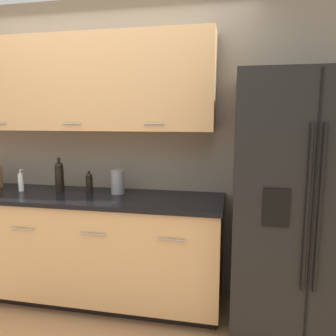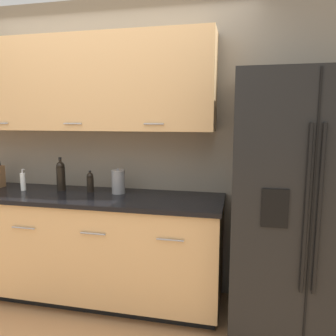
# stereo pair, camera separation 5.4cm
# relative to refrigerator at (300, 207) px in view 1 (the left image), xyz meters

# --- Properties ---
(wall_back) EXTENTS (10.00, 0.39, 2.60)m
(wall_back) POSITION_rel_refrigerator_xyz_m (-1.63, 0.37, 0.53)
(wall_back) COLOR gray
(wall_back) RESTS_ON ground_plane
(counter_unit) EXTENTS (2.49, 0.64, 0.93)m
(counter_unit) POSITION_rel_refrigerator_xyz_m (-1.78, 0.08, -0.46)
(counter_unit) COLOR black
(counter_unit) RESTS_ON ground_plane
(refrigerator) EXTENTS (0.94, 0.81, 1.88)m
(refrigerator) POSITION_rel_refrigerator_xyz_m (0.00, 0.00, 0.00)
(refrigerator) COLOR black
(refrigerator) RESTS_ON ground_plane
(wine_bottle) EXTENTS (0.08, 0.08, 0.30)m
(wine_bottle) POSITION_rel_refrigerator_xyz_m (-1.98, 0.18, 0.13)
(wine_bottle) COLOR black
(wine_bottle) RESTS_ON counter_unit
(soap_dispenser) EXTENTS (0.05, 0.04, 0.20)m
(soap_dispenser) POSITION_rel_refrigerator_xyz_m (-2.31, 0.10, 0.08)
(soap_dispenser) COLOR white
(soap_dispenser) RESTS_ON counter_unit
(oil_bottle) EXTENTS (0.06, 0.06, 0.19)m
(oil_bottle) POSITION_rel_refrigerator_xyz_m (-1.70, 0.18, 0.08)
(oil_bottle) COLOR black
(oil_bottle) RESTS_ON counter_unit
(steel_canister) EXTENTS (0.12, 0.12, 0.22)m
(steel_canister) POSITION_rel_refrigerator_xyz_m (-1.44, 0.18, 0.10)
(steel_canister) COLOR gray
(steel_canister) RESTS_ON counter_unit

